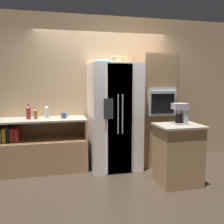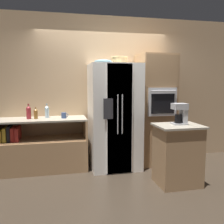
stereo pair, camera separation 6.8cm
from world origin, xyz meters
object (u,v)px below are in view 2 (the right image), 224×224
coffee_maker (181,113)px  wicker_basket (119,60)px  fruit_bowl (103,61)px  bottle_tall (47,111)px  refrigerator (114,116)px  bottle_short (29,112)px  mug (64,115)px  wall_oven (155,110)px  bottle_wide (36,114)px

coffee_maker → wicker_basket: bearing=123.7°
fruit_bowl → bottle_tall: (-0.98, 0.22, -0.87)m
fruit_bowl → wicker_basket: bearing=22.6°
refrigerator → wicker_basket: size_ratio=6.32×
bottle_short → mug: 0.60m
wall_oven → fruit_bowl: size_ratio=6.57×
wall_oven → bottle_tall: 2.00m
mug → coffee_maker: coffee_maker is taller
bottle_short → mug: (0.60, -0.03, -0.07)m
wicker_basket → mug: bearing=-179.0°
wicker_basket → mug: (-1.01, -0.02, -0.98)m
wall_oven → fruit_bowl: wall_oven is taller
wicker_basket → bottle_tall: size_ratio=1.17×
bottle_tall → coffee_maker: (2.00, -1.13, 0.06)m
bottle_short → bottle_wide: bottle_short is taller
bottle_tall → bottle_wide: bearing=-155.8°
wall_oven → wicker_basket: bearing=178.4°
refrigerator → wicker_basket: bearing=38.9°
wall_oven → mug: size_ratio=16.73×
mug → fruit_bowl: bearing=-9.6°
bottle_short → coffee_maker: (2.30, -1.05, 0.05)m
wall_oven → wicker_basket: wall_oven is taller
refrigerator → bottle_short: 1.50m
wicker_basket → mug: size_ratio=2.41×
refrigerator → bottle_tall: 1.21m
bottle_short → bottle_wide: 0.12m
bottle_wide → coffee_maker: size_ratio=0.64×
wicker_basket → bottle_tall: 1.59m
refrigerator → bottle_wide: size_ratio=9.24×
wall_oven → mug: bearing=180.0°
bottle_wide → bottle_short: bearing=175.8°
bottle_short → bottle_wide: (0.12, -0.01, -0.03)m
refrigerator → coffee_maker: bearing=-49.4°
refrigerator → fruit_bowl: 1.00m
bottle_wide → mug: size_ratio=1.65×
refrigerator → wicker_basket: wicker_basket is taller
wicker_basket → fruit_bowl: bearing=-157.4°
mug → coffee_maker: size_ratio=0.39×
wicker_basket → refrigerator: bearing=-141.1°
fruit_bowl → mug: fruit_bowl is taller
wall_oven → bottle_short: (-2.30, 0.03, 0.01)m
bottle_wide → mug: bearing=-2.7°
bottle_short → bottle_wide: bearing=-4.2°
fruit_bowl → mug: 1.17m
bottle_short → coffee_maker: bearing=-24.6°
wall_oven → mug: (-1.71, 0.00, -0.06)m
wicker_basket → bottle_short: bearing=179.5°
refrigerator → bottle_tall: bearing=171.3°
coffee_maker → bottle_short: bearing=155.4°
wall_oven → fruit_bowl: 1.35m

